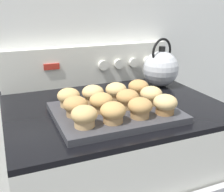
{
  "coord_description": "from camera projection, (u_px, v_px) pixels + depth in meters",
  "views": [
    {
      "loc": [
        -0.38,
        -0.57,
        1.26
      ],
      "look_at": [
        -0.04,
        0.24,
        0.96
      ],
      "focal_mm": 45.0,
      "sensor_mm": 36.0,
      "label": 1
    }
  ],
  "objects": [
    {
      "name": "muffin_r2_c3",
      "position": [
        138.0,
        88.0,
        1.05
      ],
      "size": [
        0.08,
        0.08,
        0.06
      ],
      "color": "tan",
      "rests_on": "muffin_pan"
    },
    {
      "name": "muffin_r2_c1",
      "position": [
        93.0,
        94.0,
        0.99
      ],
      "size": [
        0.08,
        0.08,
        0.06
      ],
      "color": "tan",
      "rests_on": "muffin_pan"
    },
    {
      "name": "muffin_r0_c3",
      "position": [
        165.0,
        104.0,
        0.89
      ],
      "size": [
        0.08,
        0.08,
        0.06
      ],
      "color": "olive",
      "rests_on": "muffin_pan"
    },
    {
      "name": "control_panel",
      "position": [
        89.0,
        65.0,
        1.27
      ],
      "size": [
        0.77,
        0.07,
        0.17
      ],
      "color": "silver",
      "rests_on": "stove_range"
    },
    {
      "name": "muffin_r1_c1",
      "position": [
        101.0,
        102.0,
        0.91
      ],
      "size": [
        0.08,
        0.08,
        0.06
      ],
      "color": "#A37A4C",
      "rests_on": "muffin_pan"
    },
    {
      "name": "tea_kettle",
      "position": [
        161.0,
        68.0,
        1.24
      ],
      "size": [
        0.19,
        0.16,
        0.21
      ],
      "color": "silver",
      "rests_on": "stove_range"
    },
    {
      "name": "muffin_r0_c1",
      "position": [
        113.0,
        112.0,
        0.83
      ],
      "size": [
        0.08,
        0.08,
        0.06
      ],
      "color": "#A37A4C",
      "rests_on": "muffin_pan"
    },
    {
      "name": "wall_back",
      "position": [
        83.0,
        14.0,
        1.25
      ],
      "size": [
        8.0,
        0.05,
        2.4
      ],
      "color": "silver",
      "rests_on": "ground_plane"
    },
    {
      "name": "muffin_r2_c0",
      "position": [
        69.0,
        97.0,
        0.95
      ],
      "size": [
        0.08,
        0.08,
        0.06
      ],
      "color": "tan",
      "rests_on": "muffin_pan"
    },
    {
      "name": "muffin_r0_c0",
      "position": [
        84.0,
        116.0,
        0.8
      ],
      "size": [
        0.08,
        0.08,
        0.06
      ],
      "color": "tan",
      "rests_on": "muffin_pan"
    },
    {
      "name": "muffin_r0_c2",
      "position": [
        140.0,
        108.0,
        0.86
      ],
      "size": [
        0.08,
        0.08,
        0.06
      ],
      "color": "#A37A4C",
      "rests_on": "muffin_pan"
    },
    {
      "name": "muffin_r1_c3",
      "position": [
        151.0,
        95.0,
        0.97
      ],
      "size": [
        0.08,
        0.08,
        0.06
      ],
      "color": "tan",
      "rests_on": "muffin_pan"
    },
    {
      "name": "muffin_r2_c2",
      "position": [
        116.0,
        91.0,
        1.02
      ],
      "size": [
        0.08,
        0.08,
        0.06
      ],
      "color": "#A37A4C",
      "rests_on": "muffin_pan"
    },
    {
      "name": "muffin_r1_c2",
      "position": [
        128.0,
        99.0,
        0.94
      ],
      "size": [
        0.08,
        0.08,
        0.06
      ],
      "color": "tan",
      "rests_on": "muffin_pan"
    },
    {
      "name": "muffin_pan",
      "position": [
        115.0,
        112.0,
        0.94
      ],
      "size": [
        0.4,
        0.31,
        0.02
      ],
      "color": "#38383D",
      "rests_on": "stove_range"
    },
    {
      "name": "muffin_r1_c0",
      "position": [
        75.0,
        106.0,
        0.88
      ],
      "size": [
        0.08,
        0.08,
        0.06
      ],
      "color": "#A37A4C",
      "rests_on": "muffin_pan"
    }
  ]
}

